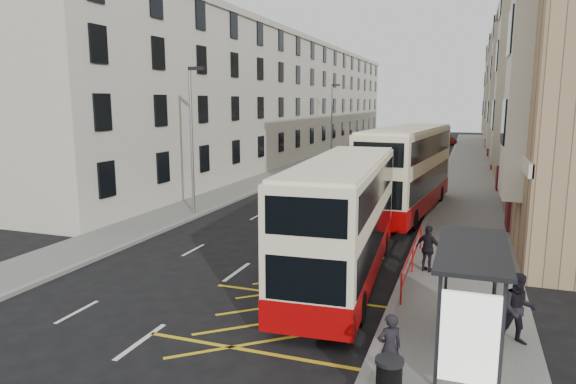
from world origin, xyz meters
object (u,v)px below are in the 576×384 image
at_px(car_silver, 359,146).
at_px(bus_shelter, 478,282).
at_px(pedestrian_far, 428,249).
at_px(car_dark, 378,139).
at_px(street_lamp_near, 192,133).
at_px(pedestrian_mid, 519,309).
at_px(double_decker_rear, 407,170).
at_px(car_red, 447,140).
at_px(double_decker_front, 343,220).
at_px(litter_bin, 389,381).
at_px(pedestrian_near, 389,348).
at_px(white_van, 368,152).
at_px(street_lamp_far, 332,117).

bearing_deg(car_silver, bus_shelter, -55.46).
relative_size(pedestrian_far, car_dark, 0.39).
distance_m(street_lamp_near, car_dark, 53.41).
height_order(street_lamp_near, pedestrian_mid, street_lamp_near).
height_order(double_decker_rear, car_red, double_decker_rear).
distance_m(double_decker_front, litter_bin, 8.02).
distance_m(pedestrian_mid, car_red, 65.61).
xyz_separation_m(double_decker_rear, car_red, (0.06, 49.72, -1.82)).
distance_m(litter_bin, car_dark, 69.19).
xyz_separation_m(street_lamp_near, pedestrian_near, (12.91, -14.05, -3.69)).
relative_size(car_dark, car_red, 0.95).
height_order(litter_bin, white_van, white_van).
relative_size(street_lamp_far, white_van, 1.59).
height_order(street_lamp_near, street_lamp_far, same).
relative_size(pedestrian_mid, white_van, 0.38).
bearing_deg(pedestrian_near, double_decker_rear, -117.89).
relative_size(street_lamp_near, double_decker_front, 0.72).
distance_m(pedestrian_near, car_dark, 68.32).
xyz_separation_m(litter_bin, pedestrian_mid, (2.70, 3.79, 0.43)).
height_order(street_lamp_far, white_van, street_lamp_far).
height_order(white_van, car_red, white_van).
xyz_separation_m(double_decker_front, pedestrian_near, (2.63, -6.51, -1.27)).
xyz_separation_m(bus_shelter, double_decker_rear, (-3.64, 16.99, 0.35)).
relative_size(white_van, car_dark, 1.15).
bearing_deg(double_decker_front, street_lamp_far, 101.79).
bearing_deg(street_lamp_near, double_decker_front, -36.25).
bearing_deg(street_lamp_far, car_silver, 82.90).
xyz_separation_m(pedestrian_near, white_van, (-9.34, 46.71, -0.25)).
bearing_deg(bus_shelter, street_lamp_far, 109.12).
height_order(street_lamp_far, pedestrian_far, street_lamp_far).
bearing_deg(street_lamp_near, street_lamp_far, 90.00).
relative_size(double_decker_rear, pedestrian_far, 7.26).
bearing_deg(car_silver, pedestrian_near, -57.71).
height_order(pedestrian_far, white_van, pedestrian_far).
xyz_separation_m(street_lamp_far, pedestrian_near, (12.91, -44.05, -3.69)).
height_order(pedestrian_near, car_red, pedestrian_near).
bearing_deg(double_decker_rear, pedestrian_near, -78.35).
height_order(bus_shelter, street_lamp_near, street_lamp_near).
bearing_deg(bus_shelter, double_decker_rear, 102.08).
bearing_deg(double_decker_front, pedestrian_near, -71.51).
bearing_deg(double_decker_rear, pedestrian_mid, -67.42).
distance_m(pedestrian_mid, pedestrian_far, 5.79).
xyz_separation_m(double_decker_front, double_decker_rear, (0.77, 12.14, 0.27)).
distance_m(litter_bin, pedestrian_far, 8.95).
bearing_deg(double_decker_rear, pedestrian_far, -73.02).
relative_size(double_decker_front, car_silver, 2.41).
bearing_deg(street_lamp_near, car_dark, 88.76).
xyz_separation_m(pedestrian_near, car_dark, (-11.76, 67.30, -0.23)).
relative_size(litter_bin, car_silver, 0.22).
height_order(pedestrian_near, car_dark, pedestrian_near).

